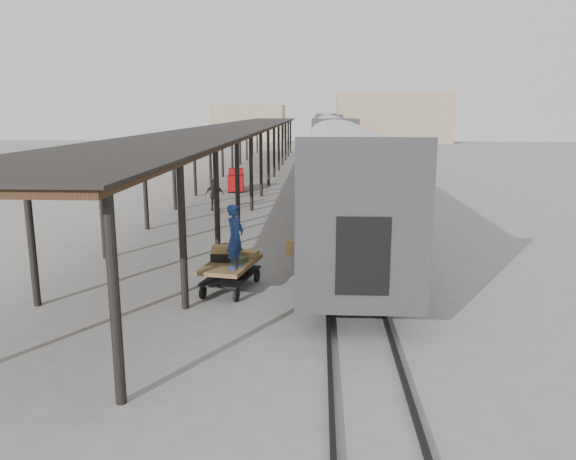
% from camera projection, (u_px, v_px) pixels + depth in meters
% --- Properties ---
extents(ground, '(160.00, 160.00, 0.00)m').
position_uv_depth(ground, '(245.00, 286.00, 17.01)').
color(ground, slate).
rests_on(ground, ground).
extents(train, '(3.45, 76.01, 4.01)m').
position_uv_depth(train, '(331.00, 139.00, 49.26)').
color(train, silver).
rests_on(train, ground).
extents(canopy, '(4.90, 64.30, 4.15)m').
position_uv_depth(canopy, '(241.00, 127.00, 39.78)').
color(canopy, '#422B19').
rests_on(canopy, ground).
extents(rails, '(1.54, 150.00, 0.12)m').
position_uv_depth(rails, '(330.00, 169.00, 50.01)').
color(rails, black).
rests_on(rails, ground).
extents(building_far, '(18.00, 10.00, 8.00)m').
position_uv_depth(building_far, '(392.00, 117.00, 91.54)').
color(building_far, tan).
rests_on(building_far, ground).
extents(building_left, '(12.00, 8.00, 6.00)m').
position_uv_depth(building_left, '(249.00, 123.00, 96.96)').
color(building_left, tan).
rests_on(building_left, ground).
extents(baggage_cart, '(1.70, 2.60, 0.86)m').
position_uv_depth(baggage_cart, '(231.00, 269.00, 16.53)').
color(baggage_cart, brown).
rests_on(baggage_cart, ground).
extents(suitcase_stack, '(1.37, 1.10, 0.45)m').
position_uv_depth(suitcase_stack, '(230.00, 253.00, 16.81)').
color(suitcase_stack, '#37373A').
rests_on(suitcase_stack, baggage_cart).
extents(luggage_tug, '(1.19, 1.77, 1.47)m').
position_uv_depth(luggage_tug, '(236.00, 181.00, 36.54)').
color(luggage_tug, maroon).
rests_on(luggage_tug, ground).
extents(porter, '(0.64, 0.77, 1.82)m').
position_uv_depth(porter, '(235.00, 237.00, 15.65)').
color(porter, navy).
rests_on(porter, baggage_cart).
extents(pedestrian, '(1.06, 0.63, 1.69)m').
position_uv_depth(pedestrian, '(214.00, 195.00, 29.58)').
color(pedestrian, black).
rests_on(pedestrian, ground).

